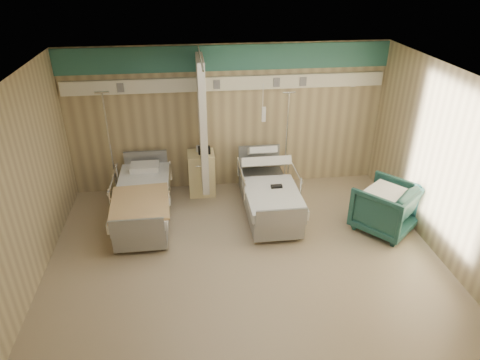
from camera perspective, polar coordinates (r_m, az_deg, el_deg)
The scene contains 13 objects.
ground at distance 6.72m, azimuth 0.68°, elevation -10.57°, with size 6.00×5.00×0.00m, color gray.
room_walls at distance 5.98m, azimuth 0.15°, elevation 5.07°, with size 6.04×5.04×2.82m.
bed_right at distance 7.69m, azimuth 3.81°, elevation -2.35°, with size 1.00×2.16×0.63m, color white, non-canonical shape.
bed_left at distance 7.62m, azimuth -12.69°, elevation -3.34°, with size 1.00×2.16×0.63m, color white, non-canonical shape.
bedside_cabinet at distance 8.31m, azimuth -5.13°, elevation 0.92°, with size 0.50×0.48×0.85m, color beige.
visitor_armchair at distance 7.58m, azimuth 18.80°, elevation -3.49°, with size 0.90×0.92×0.84m, color #1C4742.
waffle_blanket at distance 7.33m, azimuth 19.17°, elevation -0.55°, with size 0.69×0.61×0.08m, color white.
iv_stand_right at distance 8.53m, azimuth 6.00°, elevation 1.46°, with size 0.35×0.35×1.97m.
iv_stand_left at distance 8.51m, azimuth -16.36°, elevation 0.49°, with size 0.37×0.37×2.08m.
call_remote at distance 7.36m, azimuth 4.90°, elevation -0.85°, with size 0.20×0.09×0.04m, color black.
tan_blanket at distance 7.06m, azimuth -13.20°, elevation -2.95°, with size 0.91×1.15×0.04m, color tan.
toiletry_bag at distance 8.10m, azimuth -4.80°, elevation 3.98°, with size 0.23×0.14×0.12m, color black.
white_cup at distance 8.18m, azimuth -5.59°, elevation 4.17°, with size 0.08×0.08×0.11m, color white.
Camera 1 is at (-0.74, -5.21, 4.19)m, focal length 32.00 mm.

